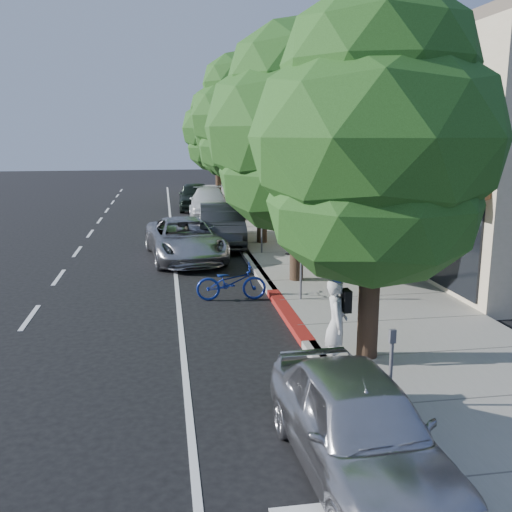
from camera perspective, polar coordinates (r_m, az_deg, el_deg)
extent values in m
plane|color=black|center=(13.02, 4.17, -7.51)|extent=(120.00, 120.00, 0.00)
cube|color=gray|center=(21.03, 5.28, 0.30)|extent=(4.60, 56.00, 0.15)
cube|color=#9E998E|center=(20.58, -0.93, 0.09)|extent=(0.30, 56.00, 0.15)
cube|color=maroon|center=(13.92, 3.23, -5.86)|extent=(0.32, 4.00, 0.15)
cube|color=beige|center=(32.43, 13.69, 10.27)|extent=(10.00, 36.00, 7.00)
cylinder|color=black|center=(11.08, 11.21, -4.65)|extent=(0.40, 0.40, 2.43)
ellipsoid|color=#1E4414|center=(10.69, 11.63, 5.22)|extent=(3.96, 3.96, 3.17)
ellipsoid|color=#1E4414|center=(10.62, 11.90, 11.56)|extent=(4.66, 4.66, 3.73)
ellipsoid|color=#1E4414|center=(10.68, 12.21, 18.29)|extent=(3.49, 3.49, 2.79)
cylinder|color=black|center=(16.65, 4.10, 1.43)|extent=(0.40, 0.40, 2.57)
ellipsoid|color=#1E4414|center=(16.40, 4.21, 8.38)|extent=(4.59, 4.59, 3.67)
ellipsoid|color=#1E4414|center=(16.37, 4.28, 12.74)|extent=(5.40, 5.40, 4.32)
ellipsoid|color=#1E4414|center=(16.43, 4.35, 17.36)|extent=(4.05, 4.05, 3.24)
cylinder|color=black|center=(22.47, 0.60, 3.97)|extent=(0.40, 0.40, 2.36)
ellipsoid|color=#1E4414|center=(22.29, 0.61, 8.69)|extent=(3.27, 3.27, 2.61)
ellipsoid|color=#1E4414|center=(22.25, 0.62, 11.63)|extent=(3.84, 3.84, 3.07)
ellipsoid|color=#1E4414|center=(22.27, 0.63, 14.75)|extent=(2.88, 2.88, 2.31)
cylinder|color=black|center=(28.33, -1.46, 6.26)|extent=(0.40, 0.40, 2.94)
ellipsoid|color=#1E4414|center=(28.18, -1.49, 10.93)|extent=(4.25, 4.25, 3.40)
ellipsoid|color=#1E4414|center=(28.19, -1.51, 13.83)|extent=(5.01, 5.01, 4.00)
ellipsoid|color=#1E4414|center=(28.27, -1.52, 16.89)|extent=(3.75, 3.75, 3.00)
cylinder|color=black|center=(34.28, -2.82, 6.86)|extent=(0.40, 0.40, 2.44)
ellipsoid|color=#1E4414|center=(34.16, -2.85, 10.06)|extent=(3.35, 3.35, 2.68)
ellipsoid|color=#1E4414|center=(34.13, -2.88, 12.05)|extent=(3.94, 3.94, 3.15)
ellipsoid|color=#1E4414|center=(34.15, -2.90, 14.16)|extent=(2.96, 2.96, 2.37)
cylinder|color=black|center=(40.22, -3.78, 7.79)|extent=(0.40, 0.40, 2.67)
ellipsoid|color=#1E4414|center=(40.11, -3.83, 10.78)|extent=(4.31, 4.31, 3.45)
ellipsoid|color=#1E4414|center=(40.10, -3.85, 12.64)|extent=(5.07, 5.07, 4.05)
ellipsoid|color=#1E4414|center=(40.14, -3.88, 14.60)|extent=(3.80, 3.80, 3.04)
imported|color=silver|center=(10.92, 8.03, -6.70)|extent=(0.55, 0.71, 1.74)
imported|color=navy|center=(15.24, -2.49, -2.63)|extent=(1.90, 0.76, 0.98)
imported|color=#A7A7AB|center=(20.27, -7.11, 1.67)|extent=(2.98, 5.44, 1.44)
imported|color=#222528|center=(22.71, -3.42, 3.10)|extent=(2.06, 5.04, 1.62)
imported|color=white|center=(30.98, -4.72, 5.36)|extent=(2.40, 5.20, 1.47)
imported|color=black|center=(33.75, -6.12, 5.98)|extent=(2.02, 4.69, 1.58)
imported|color=#BAB9BF|center=(7.78, 10.19, -16.33)|extent=(1.83, 4.14, 1.39)
imported|color=black|center=(20.23, 3.61, 2.49)|extent=(0.97, 0.86, 1.68)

